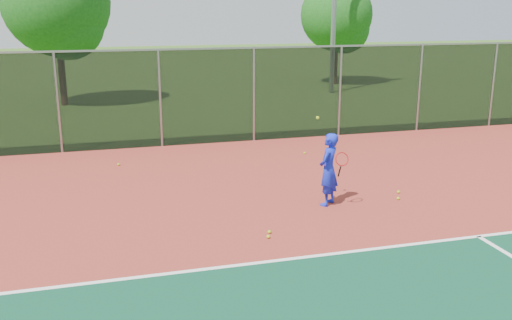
% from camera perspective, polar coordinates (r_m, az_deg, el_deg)
% --- Properties ---
extents(court_apron, '(30.00, 20.00, 0.02)m').
position_cam_1_polar(court_apron, '(9.97, 15.34, -10.81)').
color(court_apron, '#9B3427').
rests_on(court_apron, ground).
extents(fence_back, '(30.00, 0.06, 3.03)m').
position_cam_1_polar(fence_back, '(18.47, -0.22, 6.66)').
color(fence_back, black).
rests_on(fence_back, court_apron).
extents(tennis_player, '(0.69, 0.76, 1.99)m').
position_cam_1_polar(tennis_player, '(12.57, 7.27, -0.93)').
color(tennis_player, '#1626D3').
rests_on(tennis_player, court_apron).
extents(practice_ball_0, '(0.07, 0.07, 0.07)m').
position_cam_1_polar(practice_ball_0, '(11.13, 1.33, -7.20)').
color(practice_ball_0, '#ADC917').
rests_on(practice_ball_0, court_apron).
extents(practice_ball_2, '(0.07, 0.07, 0.07)m').
position_cam_1_polar(practice_ball_2, '(13.39, 14.02, -3.75)').
color(practice_ball_2, '#ADC917').
rests_on(practice_ball_2, court_apron).
extents(practice_ball_3, '(0.07, 0.07, 0.07)m').
position_cam_1_polar(practice_ball_3, '(17.05, 4.89, 0.71)').
color(practice_ball_3, '#ADC917').
rests_on(practice_ball_3, court_apron).
extents(practice_ball_4, '(0.07, 0.07, 0.07)m').
position_cam_1_polar(practice_ball_4, '(16.20, -13.58, -0.43)').
color(practice_ball_4, '#ADC917').
rests_on(practice_ball_4, court_apron).
extents(practice_ball_5, '(0.07, 0.07, 0.07)m').
position_cam_1_polar(practice_ball_5, '(13.85, 14.06, -3.11)').
color(practice_ball_5, '#ADC917').
rests_on(practice_ball_5, court_apron).
extents(practice_ball_7, '(0.07, 0.07, 0.07)m').
position_cam_1_polar(practice_ball_7, '(10.91, 1.25, -7.67)').
color(practice_ball_7, '#ADC917').
rests_on(practice_ball_7, court_apron).
extents(tree_back_left, '(4.60, 4.60, 6.75)m').
position_cam_1_polar(tree_back_left, '(26.66, -19.14, 14.22)').
color(tree_back_left, '#351E13').
rests_on(tree_back_left, ground).
extents(tree_back_mid, '(3.96, 3.96, 5.82)m').
position_cam_1_polar(tree_back_mid, '(32.72, 8.27, 13.85)').
color(tree_back_mid, '#351E13').
rests_on(tree_back_mid, ground).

